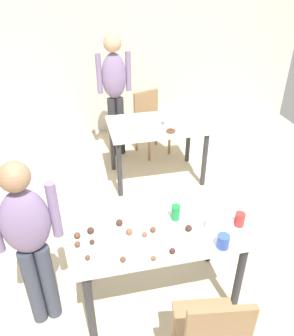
{
  "coord_description": "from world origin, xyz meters",
  "views": [
    {
      "loc": [
        -0.41,
        -1.94,
        2.44
      ],
      "look_at": [
        0.13,
        0.46,
        0.9
      ],
      "focal_mm": 36.46,
      "sensor_mm": 36.0,
      "label": 1
    }
  ],
  "objects_px": {
    "person_adult_far": "(114,86)",
    "pitcher_far": "(169,118)",
    "dining_table_near": "(159,238)",
    "dining_table_far": "(157,132)",
    "chair_far_table": "(150,119)",
    "person_girl_near": "(29,237)",
    "chair_near_table": "(211,333)",
    "soda_can": "(176,212)",
    "mixing_bowl": "(219,225)"
  },
  "relations": [
    {
      "from": "person_girl_near",
      "to": "pitcher_far",
      "type": "bearing_deg",
      "value": 49.0
    },
    {
      "from": "dining_table_far",
      "to": "chair_near_table",
      "type": "height_order",
      "value": "chair_near_table"
    },
    {
      "from": "dining_table_far",
      "to": "person_girl_near",
      "type": "bearing_deg",
      "value": -126.99
    },
    {
      "from": "chair_near_table",
      "to": "mixing_bowl",
      "type": "height_order",
      "value": "chair_near_table"
    },
    {
      "from": "soda_can",
      "to": "mixing_bowl",
      "type": "bearing_deg",
      "value": -31.66
    },
    {
      "from": "person_girl_near",
      "to": "mixing_bowl",
      "type": "height_order",
      "value": "person_girl_near"
    },
    {
      "from": "dining_table_far",
      "to": "chair_near_table",
      "type": "xyz_separation_m",
      "value": [
        -0.28,
        -2.48,
        -0.15
      ]
    },
    {
      "from": "dining_table_far",
      "to": "dining_table_near",
      "type": "bearing_deg",
      "value": -103.79
    },
    {
      "from": "chair_near_table",
      "to": "chair_far_table",
      "type": "xyz_separation_m",
      "value": [
        0.36,
        3.2,
        0.0
      ]
    },
    {
      "from": "chair_far_table",
      "to": "soda_can",
      "type": "distance_m",
      "value": 2.47
    },
    {
      "from": "chair_near_table",
      "to": "mixing_bowl",
      "type": "distance_m",
      "value": 0.72
    },
    {
      "from": "chair_far_table",
      "to": "person_girl_near",
      "type": "bearing_deg",
      "value": -119.59
    },
    {
      "from": "dining_table_near",
      "to": "pitcher_far",
      "type": "bearing_deg",
      "value": 71.93
    },
    {
      "from": "dining_table_far",
      "to": "chair_near_table",
      "type": "distance_m",
      "value": 2.5
    },
    {
      "from": "chair_far_table",
      "to": "person_girl_near",
      "type": "xyz_separation_m",
      "value": [
        -1.41,
        -2.48,
        0.35
      ]
    },
    {
      "from": "chair_far_table",
      "to": "dining_table_near",
      "type": "bearing_deg",
      "value": -101.65
    },
    {
      "from": "chair_near_table",
      "to": "chair_far_table",
      "type": "relative_size",
      "value": 1.0
    },
    {
      "from": "chair_far_table",
      "to": "soda_can",
      "type": "bearing_deg",
      "value": -98.65
    },
    {
      "from": "mixing_bowl",
      "to": "chair_far_table",
      "type": "bearing_deg",
      "value": 88.05
    },
    {
      "from": "dining_table_far",
      "to": "soda_can",
      "type": "xyz_separation_m",
      "value": [
        -0.29,
        -1.7,
        0.17
      ]
    },
    {
      "from": "dining_table_near",
      "to": "soda_can",
      "type": "bearing_deg",
      "value": 24.39
    },
    {
      "from": "person_girl_near",
      "to": "chair_far_table",
      "type": "bearing_deg",
      "value": 60.41
    },
    {
      "from": "person_girl_near",
      "to": "dining_table_far",
      "type": "bearing_deg",
      "value": 53.01
    },
    {
      "from": "chair_near_table",
      "to": "person_adult_far",
      "type": "distance_m",
      "value": 3.25
    },
    {
      "from": "dining_table_far",
      "to": "chair_near_table",
      "type": "relative_size",
      "value": 1.32
    },
    {
      "from": "dining_table_near",
      "to": "person_girl_near",
      "type": "height_order",
      "value": "person_girl_near"
    },
    {
      "from": "dining_table_near",
      "to": "person_girl_near",
      "type": "xyz_separation_m",
      "value": [
        -0.9,
        0.0,
        0.2
      ]
    },
    {
      "from": "mixing_bowl",
      "to": "soda_can",
      "type": "xyz_separation_m",
      "value": [
        -0.28,
        0.17,
        0.03
      ]
    },
    {
      "from": "dining_table_far",
      "to": "chair_far_table",
      "type": "distance_m",
      "value": 0.73
    },
    {
      "from": "person_adult_far",
      "to": "person_girl_near",
      "type": "bearing_deg",
      "value": -110.59
    },
    {
      "from": "chair_far_table",
      "to": "pitcher_far",
      "type": "bearing_deg",
      "value": -88.06
    },
    {
      "from": "chair_far_table",
      "to": "person_girl_near",
      "type": "height_order",
      "value": "person_girl_near"
    },
    {
      "from": "dining_table_far",
      "to": "mixing_bowl",
      "type": "height_order",
      "value": "mixing_bowl"
    },
    {
      "from": "chair_near_table",
      "to": "soda_can",
      "type": "distance_m",
      "value": 0.84
    },
    {
      "from": "pitcher_far",
      "to": "dining_table_far",
      "type": "bearing_deg",
      "value": 132.66
    },
    {
      "from": "chair_far_table",
      "to": "person_girl_near",
      "type": "relative_size",
      "value": 0.61
    },
    {
      "from": "dining_table_near",
      "to": "pitcher_far",
      "type": "relative_size",
      "value": 5.89
    },
    {
      "from": "person_girl_near",
      "to": "pitcher_far",
      "type": "distance_m",
      "value": 2.19
    },
    {
      "from": "chair_far_table",
      "to": "person_adult_far",
      "type": "xyz_separation_m",
      "value": [
        -0.47,
        0.01,
        0.51
      ]
    },
    {
      "from": "person_adult_far",
      "to": "pitcher_far",
      "type": "bearing_deg",
      "value": -59.13
    },
    {
      "from": "chair_far_table",
      "to": "dining_table_far",
      "type": "bearing_deg",
      "value": -96.19
    },
    {
      "from": "dining_table_far",
      "to": "person_adult_far",
      "type": "height_order",
      "value": "person_adult_far"
    },
    {
      "from": "chair_near_table",
      "to": "pitcher_far",
      "type": "bearing_deg",
      "value": 80.66
    },
    {
      "from": "dining_table_far",
      "to": "person_adult_far",
      "type": "xyz_separation_m",
      "value": [
        -0.4,
        0.72,
        0.36
      ]
    },
    {
      "from": "dining_table_far",
      "to": "pitcher_far",
      "type": "bearing_deg",
      "value": -47.34
    },
    {
      "from": "soda_can",
      "to": "pitcher_far",
      "type": "bearing_deg",
      "value": 76.02
    },
    {
      "from": "mixing_bowl",
      "to": "soda_can",
      "type": "bearing_deg",
      "value": 148.34
    },
    {
      "from": "dining_table_far",
      "to": "soda_can",
      "type": "bearing_deg",
      "value": -99.67
    },
    {
      "from": "person_girl_near",
      "to": "mixing_bowl",
      "type": "xyz_separation_m",
      "value": [
        1.32,
        -0.11,
        -0.06
      ]
    },
    {
      "from": "pitcher_far",
      "to": "person_girl_near",
      "type": "bearing_deg",
      "value": -131.0
    }
  ]
}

